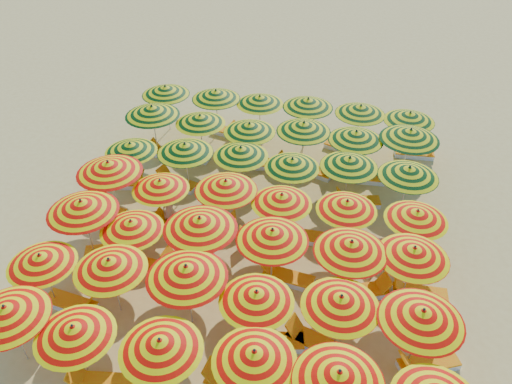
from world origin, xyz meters
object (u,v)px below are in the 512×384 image
at_px(umbrella_33, 304,127).
at_px(umbrella_41, 410,117).
at_px(umbrella_30, 152,111).
at_px(lounger_23, 357,202).
at_px(umbrella_13, 131,225).
at_px(umbrella_8, 186,271).
at_px(umbrella_32, 249,128).
at_px(lounger_5, 273,342).
at_px(umbrella_37, 216,95).
at_px(lounger_17, 263,240).
at_px(umbrella_16, 351,247).
at_px(lounger_9, 153,267).
at_px(umbrella_12, 82,206).
at_px(lounger_11, 287,277).
at_px(lounger_27, 314,171).
at_px(umbrella_17, 414,252).
at_px(lounger_14, 103,211).
at_px(lounger_20, 125,183).
at_px(umbrella_36, 165,90).
at_px(lounger_12, 363,292).
at_px(umbrella_10, 341,301).
at_px(lounger_0, 101,383).
at_px(umbrella_34, 356,136).
at_px(lounger_21, 177,182).
at_px(umbrella_3, 254,356).
at_px(lounger_4, 72,304).
at_px(umbrella_19, 160,185).
at_px(lounger_15, 177,226).
at_px(umbrella_1, 74,331).
at_px(umbrella_11, 422,316).
at_px(lounger_25, 191,156).
at_px(umbrella_4, 339,377).
at_px(umbrella_2, 160,345).
at_px(lounger_31, 344,148).
at_px(umbrella_21, 282,199).
at_px(umbrella_0, 6,312).
at_px(umbrella_25, 185,148).
at_px(umbrella_29, 409,172).
at_px(lounger_16, 214,227).
at_px(lounger_24, 168,153).
at_px(lounger_30, 247,135).
at_px(umbrella_7, 110,264).
at_px(lounger_29, 230,132).
at_px(umbrella_22, 347,205).
at_px(lounger_6, 314,342).
at_px(lounger_7, 427,364).
at_px(umbrella_15, 272,235).
at_px(umbrella_24, 130,147).
at_px(umbrella_23, 417,215).
at_px(umbrella_14, 200,223).
at_px(umbrella_6, 41,260).
at_px(umbrella_26, 241,152).
at_px(lounger_8, 112,251).

xyz_separation_m(umbrella_33, umbrella_41, (4.35, 1.84, -0.07)).
bearing_deg(umbrella_30, lounger_23, -12.67).
bearing_deg(umbrella_13, umbrella_8, -37.02).
xyz_separation_m(umbrella_32, lounger_5, (2.48, -8.81, -1.88)).
height_order(umbrella_37, lounger_17, umbrella_37).
bearing_deg(umbrella_16, lounger_9, -178.37).
distance_m(umbrella_12, umbrella_30, 6.61).
bearing_deg(lounger_11, lounger_27, -82.52).
relative_size(umbrella_17, lounger_14, 1.59).
bearing_deg(lounger_11, lounger_20, -18.19).
distance_m(umbrella_36, lounger_12, 13.21).
relative_size(umbrella_8, lounger_9, 1.44).
bearing_deg(umbrella_10, lounger_0, -158.07).
distance_m(umbrella_34, lounger_17, 5.87).
xyz_separation_m(lounger_12, lounger_21, (-7.74, 4.57, 0.00)).
bearing_deg(lounger_14, umbrella_3, 144.92).
bearing_deg(lounger_4, umbrella_32, 74.75).
distance_m(umbrella_19, lounger_15, 1.84).
height_order(umbrella_1, umbrella_41, umbrella_41).
xyz_separation_m(umbrella_11, lounger_25, (-9.03, 8.90, -1.96)).
bearing_deg(umbrella_4, umbrella_2, 178.72).
bearing_deg(lounger_12, lounger_31, 76.04).
xyz_separation_m(umbrella_16, umbrella_21, (-2.40, 2.09, -0.15)).
relative_size(umbrella_12, lounger_25, 1.59).
height_order(umbrella_0, umbrella_25, umbrella_0).
height_order(umbrella_29, lounger_16, umbrella_29).
relative_size(lounger_24, lounger_30, 0.98).
bearing_deg(lounger_0, lounger_9, -95.46).
distance_m(umbrella_2, umbrella_7, 3.29).
xyz_separation_m(lounger_5, lounger_29, (-3.97, 11.38, 0.00)).
bearing_deg(lounger_0, umbrella_25, -95.55).
height_order(umbrella_22, lounger_6, umbrella_22).
bearing_deg(umbrella_22, umbrella_1, -135.41).
xyz_separation_m(umbrella_4, lounger_7, (2.51, 2.11, -1.91)).
bearing_deg(lounger_29, lounger_7, -38.48).
distance_m(umbrella_15, umbrella_24, 7.61).
relative_size(umbrella_0, umbrella_23, 0.95).
height_order(umbrella_1, lounger_16, umbrella_1).
bearing_deg(umbrella_0, umbrella_30, 90.13).
height_order(umbrella_11, umbrella_36, umbrella_11).
xyz_separation_m(umbrella_29, lounger_7, (0.51, -6.66, -1.91)).
relative_size(umbrella_14, umbrella_16, 1.03).
bearing_deg(umbrella_6, umbrella_25, 69.61).
relative_size(umbrella_17, umbrella_26, 1.00).
height_order(umbrella_11, umbrella_15, umbrella_15).
distance_m(umbrella_17, umbrella_41, 8.47).
relative_size(umbrella_17, lounger_8, 1.56).
xyz_separation_m(umbrella_26, lounger_25, (-2.74, 2.01, -1.85)).
height_order(umbrella_33, lounger_6, umbrella_33).
bearing_deg(umbrella_13, umbrella_11, -13.34).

